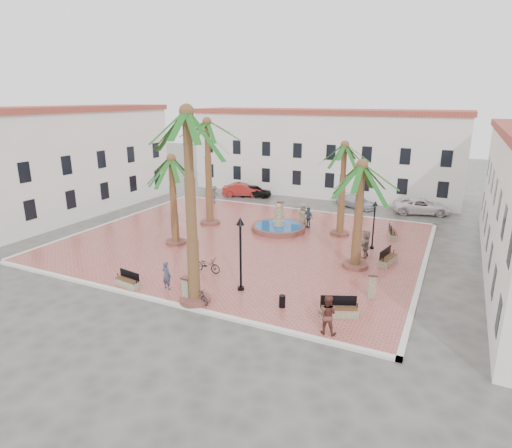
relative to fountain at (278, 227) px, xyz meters
The scene contains 36 objects.
ground 3.83m from the fountain, 111.08° to the right, with size 120.00×120.00×0.00m, color #56544F.
plaza 3.82m from the fountain, 111.08° to the right, with size 26.00×22.00×0.15m, color #B65850.
kerb_n 7.59m from the fountain, 100.40° to the left, with size 26.30×0.30×0.16m, color silver.
kerb_s 14.62m from the fountain, 95.37° to the right, with size 26.30×0.30×0.16m, color silver.
kerb_e 12.17m from the fountain, 16.97° to the right, with size 0.30×22.30×0.16m, color silver.
kerb_w 14.80m from the fountain, 166.13° to the right, with size 0.30×22.30×0.16m, color silver.
building_north 17.05m from the fountain, 94.76° to the left, with size 30.40×7.40×9.50m.
building_west 21.17m from the fountain, behind, with size 6.40×24.40×10.00m.
fountain is the anchor object (origin of this frame).
palm_nw 9.70m from the fountain, behind, with size 5.50×5.50×9.09m.
palm_sw 10.12m from the fountain, 131.50° to the right, with size 4.98×4.98×6.77m.
palm_s 16.39m from the fountain, 86.18° to the right, with size 5.44×5.44×10.33m.
palm_e 10.73m from the fountain, 34.52° to the right, with size 5.47×5.47×7.04m.
palm_ne 7.84m from the fountain, 12.10° to the left, with size 4.87×4.87×7.49m.
bench_s 14.42m from the fountain, 104.93° to the right, with size 1.76×0.76×0.90m.
bench_se 14.70m from the fountain, 55.43° to the right, with size 2.01×1.29×1.02m.
bench_e 10.14m from the fountain, 21.75° to the right, with size 1.00×2.04×1.03m.
bench_ne 9.08m from the fountain, 13.95° to the left, with size 1.01×1.92×0.97m.
lamppost_s 12.05m from the fountain, 77.85° to the right, with size 0.47×0.47×4.32m.
lamppost_e 8.24m from the fountain, ahead, with size 0.39×0.39×3.57m.
bollard_se 13.96m from the fountain, 88.06° to the right, with size 0.52×0.52×1.38m.
bollard_n 4.23m from the fountain, 110.19° to the left, with size 0.60×0.60×1.47m.
bollard_e 13.21m from the fountain, 44.49° to the right, with size 0.60×0.60×1.42m.
litter_bin 13.57m from the fountain, 66.48° to the right, with size 0.34×0.34×0.66m, color black.
cyclist_a 13.28m from the fountain, 96.19° to the right, with size 0.61×0.40×1.66m, color #3A3C55.
bicycle_a 10.14m from the fountain, 93.65° to the right, with size 0.65×1.87×0.98m, color black.
cyclist_b 16.22m from the fountain, 59.38° to the right, with size 0.93×0.73×1.92m, color brown.
bicycle_b 14.00m from the fountain, 85.00° to the right, with size 0.43×1.52×0.91m, color black.
pedestrian_fountain_a 2.62m from the fountain, 57.89° to the left, with size 0.92×0.60×1.89m, color #837251.
pedestrian_fountain_b 2.75m from the fountain, 44.65° to the left, with size 1.04×0.43×1.77m, color #34495D.
pedestrian_north 11.44m from the fountain, 148.52° to the left, with size 1.18×0.68×1.82m, color #505055.
pedestrian_east 8.41m from the fountain, 21.97° to the right, with size 1.79×0.57×1.93m, color gray.
car_black 13.41m from the fountain, 124.60° to the left, with size 1.59×3.96×1.35m, color black.
car_red 13.86m from the fountain, 129.66° to the left, with size 1.57×4.52×1.49m, color maroon.
car_silver 11.77m from the fountain, 70.71° to the left, with size 1.76×4.32×1.25m, color silver.
car_white 15.25m from the fountain, 48.29° to the left, with size 2.38×5.16×1.43m, color white.
Camera 1 is at (14.32, -27.83, 10.73)m, focal length 30.00 mm.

